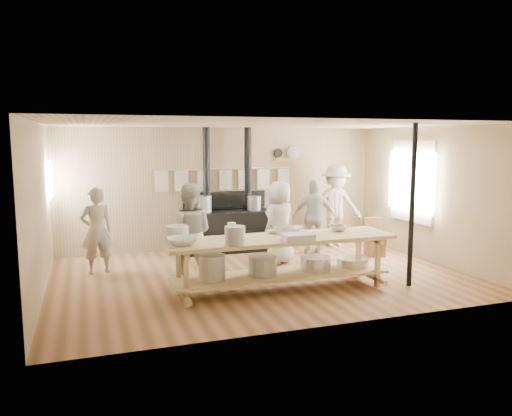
# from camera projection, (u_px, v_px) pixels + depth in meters

# --- Properties ---
(ground) EXTENTS (7.00, 7.00, 0.00)m
(ground) POSITION_uv_depth(u_px,v_px,m) (262.00, 275.00, 8.67)
(ground) COLOR brown
(ground) RESTS_ON ground
(room_shell) EXTENTS (7.00, 7.00, 7.00)m
(room_shell) POSITION_uv_depth(u_px,v_px,m) (262.00, 183.00, 8.45)
(room_shell) COLOR tan
(room_shell) RESTS_ON ground
(window_right) EXTENTS (0.09, 1.50, 1.65)m
(window_right) POSITION_uv_depth(u_px,v_px,m) (412.00, 181.00, 10.14)
(window_right) COLOR beige
(window_right) RESTS_ON ground
(left_opening) EXTENTS (0.00, 0.90, 0.90)m
(left_opening) POSITION_uv_depth(u_px,v_px,m) (50.00, 180.00, 9.23)
(left_opening) COLOR white
(left_opening) RESTS_ON ground
(stove) EXTENTS (1.90, 0.75, 2.60)m
(stove) POSITION_uv_depth(u_px,v_px,m) (228.00, 226.00, 10.59)
(stove) COLOR black
(stove) RESTS_ON ground
(towel_rail) EXTENTS (3.00, 0.04, 0.47)m
(towel_rail) POSITION_uv_depth(u_px,v_px,m) (224.00, 177.00, 10.71)
(towel_rail) COLOR tan
(towel_rail) RESTS_ON ground
(back_wall_shelf) EXTENTS (0.63, 0.14, 0.32)m
(back_wall_shelf) POSITION_uv_depth(u_px,v_px,m) (287.00, 155.00, 11.15)
(back_wall_shelf) COLOR tan
(back_wall_shelf) RESTS_ON ground
(prep_table) EXTENTS (3.60, 0.90, 0.85)m
(prep_table) POSITION_uv_depth(u_px,v_px,m) (280.00, 258.00, 7.76)
(prep_table) COLOR tan
(prep_table) RESTS_ON ground
(support_post) EXTENTS (0.08, 0.08, 2.60)m
(support_post) POSITION_uv_depth(u_px,v_px,m) (412.00, 206.00, 7.89)
(support_post) COLOR black
(support_post) RESTS_ON ground
(cook_far_left) EXTENTS (0.62, 0.48, 1.53)m
(cook_far_left) POSITION_uv_depth(u_px,v_px,m) (97.00, 231.00, 8.73)
(cook_far_left) COLOR #A6A593
(cook_far_left) RESTS_ON ground
(cook_left) EXTENTS (0.96, 0.85, 1.64)m
(cook_left) POSITION_uv_depth(u_px,v_px,m) (189.00, 233.00, 8.16)
(cook_left) COLOR #A6A593
(cook_left) RESTS_ON ground
(cook_center) EXTENTS (0.92, 0.81, 1.57)m
(cook_center) POSITION_uv_depth(u_px,v_px,m) (280.00, 223.00, 9.44)
(cook_center) COLOR #A6A593
(cook_center) RESTS_ON ground
(cook_right) EXTENTS (0.97, 0.63, 1.53)m
(cook_right) POSITION_uv_depth(u_px,v_px,m) (314.00, 217.00, 10.25)
(cook_right) COLOR #A6A593
(cook_right) RESTS_ON ground
(cook_by_window) EXTENTS (1.23, 0.79, 1.81)m
(cook_by_window) POSITION_uv_depth(u_px,v_px,m) (336.00, 206.00, 10.94)
(cook_by_window) COLOR #A6A593
(cook_by_window) RESTS_ON ground
(chair) EXTENTS (0.44, 0.44, 0.77)m
(chair) POSITION_uv_depth(u_px,v_px,m) (375.00, 245.00, 10.14)
(chair) COLOR brown
(chair) RESTS_ON ground
(bowl_white_a) EXTENTS (0.47, 0.47, 0.11)m
(bowl_white_a) POSITION_uv_depth(u_px,v_px,m) (182.00, 241.00, 7.13)
(bowl_white_a) COLOR silver
(bowl_white_a) RESTS_ON prep_table
(bowl_steel_a) EXTENTS (0.37, 0.37, 0.08)m
(bowl_steel_a) POSITION_uv_depth(u_px,v_px,m) (274.00, 231.00, 8.02)
(bowl_steel_a) COLOR silver
(bowl_steel_a) RESTS_ON prep_table
(bowl_white_b) EXTENTS (0.52, 0.52, 0.09)m
(bowl_white_b) POSITION_uv_depth(u_px,v_px,m) (291.00, 229.00, 8.11)
(bowl_white_b) COLOR silver
(bowl_white_b) RESTS_ON prep_table
(bowl_steel_b) EXTENTS (0.43, 0.43, 0.09)m
(bowl_steel_b) POSITION_uv_depth(u_px,v_px,m) (339.00, 228.00, 8.20)
(bowl_steel_b) COLOR silver
(bowl_steel_b) RESTS_ON prep_table
(roasting_pan) EXTENTS (0.47, 0.32, 0.10)m
(roasting_pan) POSITION_uv_depth(u_px,v_px,m) (298.00, 237.00, 7.44)
(roasting_pan) COLOR #B2B2B7
(roasting_pan) RESTS_ON prep_table
(mixing_bowl_large) EXTENTS (0.39, 0.39, 0.12)m
(mixing_bowl_large) POSITION_uv_depth(u_px,v_px,m) (283.00, 229.00, 8.07)
(mixing_bowl_large) COLOR silver
(mixing_bowl_large) RESTS_ON prep_table
(bucket_galv) EXTENTS (0.37, 0.37, 0.27)m
(bucket_galv) POSITION_uv_depth(u_px,v_px,m) (235.00, 236.00, 7.12)
(bucket_galv) COLOR gray
(bucket_galv) RESTS_ON prep_table
(deep_bowl_enamel) EXTENTS (0.43, 0.43, 0.21)m
(deep_bowl_enamel) POSITION_uv_depth(u_px,v_px,m) (177.00, 233.00, 7.51)
(deep_bowl_enamel) COLOR silver
(deep_bowl_enamel) RESTS_ON prep_table
(pitcher) EXTENTS (0.15, 0.15, 0.21)m
(pitcher) POSITION_uv_depth(u_px,v_px,m) (231.00, 229.00, 7.78)
(pitcher) COLOR silver
(pitcher) RESTS_ON prep_table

